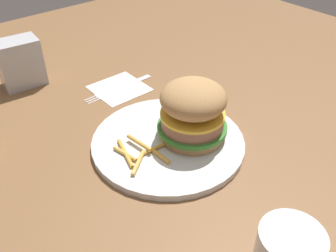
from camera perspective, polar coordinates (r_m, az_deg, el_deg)
ground_plane at (r=0.67m, az=2.43°, el=-2.91°), size 1.60×1.60×0.00m
plate at (r=0.67m, az=0.00°, el=-2.48°), size 0.27×0.27×0.01m
sandwich at (r=0.64m, az=3.72°, el=2.40°), size 0.12×0.12×0.11m
fries_pile at (r=0.63m, az=-4.49°, el=-4.15°), size 0.10×0.09×0.01m
napkin at (r=0.84m, az=-7.47°, el=5.78°), size 0.11×0.11×0.00m
fork at (r=0.84m, az=-7.57°, el=5.89°), size 0.02×0.17×0.00m
napkin_dispenser at (r=0.89m, az=-21.71°, el=8.97°), size 0.07×0.10×0.10m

